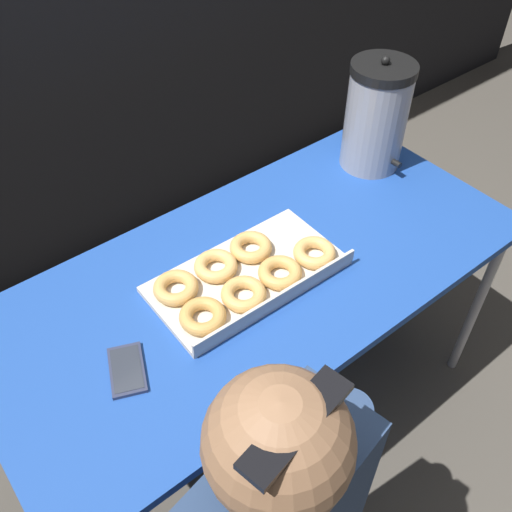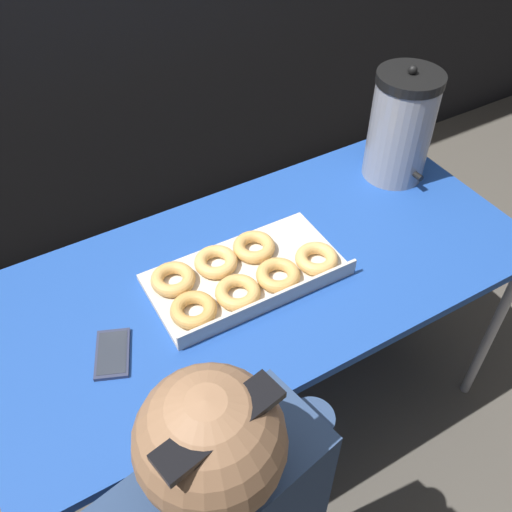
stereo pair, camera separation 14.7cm
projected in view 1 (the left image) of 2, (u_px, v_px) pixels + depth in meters
name	position (u px, v px, depth m)	size (l,w,h in m)	color
ground_plane	(259.00, 410.00, 2.03)	(12.00, 12.00, 0.00)	#4C473F
folding_table	(260.00, 281.00, 1.55)	(1.49, 0.70, 0.73)	#1E479E
donut_box	(245.00, 276.00, 1.47)	(0.52, 0.28, 0.05)	beige
coffee_urn	(376.00, 116.00, 1.74)	(0.20, 0.22, 0.36)	#939399
cell_phone	(127.00, 370.00, 1.29)	(0.12, 0.16, 0.01)	#2D334C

